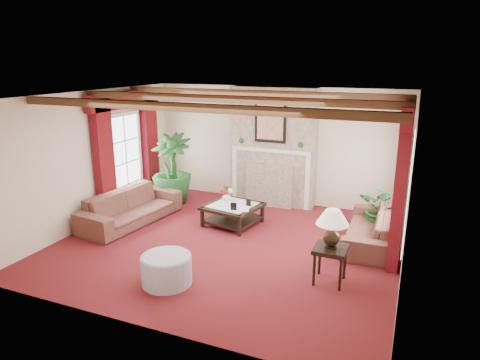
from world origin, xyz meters
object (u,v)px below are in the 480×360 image
at_px(ottoman, 167,270).
at_px(sofa_left, 131,202).
at_px(potted_palm, 172,184).
at_px(coffee_table, 233,215).
at_px(sofa_right, 370,223).
at_px(side_table, 330,265).

bearing_deg(ottoman, sofa_left, 136.97).
bearing_deg(potted_palm, sofa_left, -94.99).
bearing_deg(potted_palm, coffee_table, -21.76).
height_order(sofa_right, side_table, sofa_right).
distance_m(potted_palm, side_table, 4.80).
xyz_separation_m(potted_palm, side_table, (4.17, -2.37, -0.17)).
xyz_separation_m(sofa_right, side_table, (-0.39, -1.73, -0.11)).
bearing_deg(potted_palm, sofa_right, -7.90).
xyz_separation_m(sofa_left, side_table, (4.30, -0.92, -0.16)).
bearing_deg(coffee_table, potted_palm, 168.34).
relative_size(sofa_left, side_table, 4.11).
bearing_deg(side_table, sofa_left, 167.96).
height_order(potted_palm, coffee_table, potted_palm).
relative_size(sofa_right, side_table, 3.53).
bearing_deg(potted_palm, side_table, -29.53).
bearing_deg(ottoman, sofa_right, 45.55).
height_order(sofa_right, ottoman, sofa_right).
bearing_deg(sofa_left, potted_palm, 2.83).
bearing_deg(ottoman, side_table, 23.33).
bearing_deg(side_table, ottoman, -156.67).
distance_m(coffee_table, ottoman, 2.60).
xyz_separation_m(potted_palm, coffee_table, (1.87, -0.75, -0.25)).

